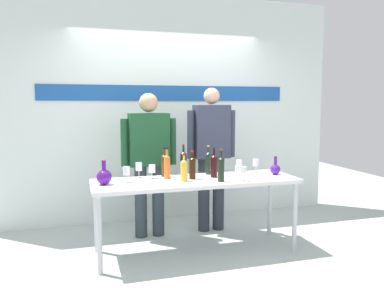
# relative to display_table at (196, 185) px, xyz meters

# --- Properties ---
(ground_plane) EXTENTS (10.00, 10.00, 0.00)m
(ground_plane) POSITION_rel_display_table_xyz_m (0.00, 0.00, -0.71)
(ground_plane) COLOR #A8B4AE
(back_wall) EXTENTS (4.73, 0.11, 3.00)m
(back_wall) POSITION_rel_display_table_xyz_m (0.00, 1.31, 0.79)
(back_wall) COLOR white
(back_wall) RESTS_ON ground
(display_table) EXTENTS (2.14, 0.66, 0.78)m
(display_table) POSITION_rel_display_table_xyz_m (0.00, 0.00, 0.00)
(display_table) COLOR white
(display_table) RESTS_ON ground
(decanter_blue_left) EXTENTS (0.15, 0.15, 0.24)m
(decanter_blue_left) POSITION_rel_display_table_xyz_m (-0.94, 0.01, 0.15)
(decanter_blue_left) COLOR #4E1687
(decanter_blue_left) RESTS_ON display_table
(decanter_blue_right) EXTENTS (0.11, 0.11, 0.21)m
(decanter_blue_right) POSITION_rel_display_table_xyz_m (0.93, 0.01, 0.13)
(decanter_blue_right) COLOR #471D89
(decanter_blue_right) RESTS_ON display_table
(presenter_left) EXTENTS (0.65, 0.22, 1.68)m
(presenter_left) POSITION_rel_display_table_xyz_m (-0.38, 0.62, 0.26)
(presenter_left) COLOR #2C373F
(presenter_left) RESTS_ON ground
(presenter_right) EXTENTS (0.61, 0.22, 1.75)m
(presenter_right) POSITION_rel_display_table_xyz_m (0.38, 0.62, 0.29)
(presenter_right) COLOR #292D35
(presenter_right) RESTS_ON ground
(wine_bottle_0) EXTENTS (0.07, 0.07, 0.32)m
(wine_bottle_0) POSITION_rel_display_table_xyz_m (0.22, 0.06, 0.20)
(wine_bottle_0) COLOR black
(wine_bottle_0) RESTS_ON display_table
(wine_bottle_1) EXTENTS (0.07, 0.07, 0.33)m
(wine_bottle_1) POSITION_rel_display_table_xyz_m (-0.28, 0.13, 0.20)
(wine_bottle_1) COLOR orange
(wine_bottle_1) RESTS_ON display_table
(wine_bottle_2) EXTENTS (0.07, 0.07, 0.30)m
(wine_bottle_2) POSITION_rel_display_table_xyz_m (-0.03, 0.03, 0.19)
(wine_bottle_2) COLOR #341909
(wine_bottle_2) RESTS_ON display_table
(wine_bottle_3) EXTENTS (0.07, 0.07, 0.32)m
(wine_bottle_3) POSITION_rel_display_table_xyz_m (-0.28, 0.25, 0.20)
(wine_bottle_3) COLOR #513714
(wine_bottle_3) RESTS_ON display_table
(wine_bottle_4) EXTENTS (0.07, 0.07, 0.33)m
(wine_bottle_4) POSITION_rel_display_table_xyz_m (0.21, -0.18, 0.20)
(wine_bottle_4) COLOR black
(wine_bottle_4) RESTS_ON display_table
(wine_bottle_5) EXTENTS (0.07, 0.07, 0.28)m
(wine_bottle_5) POSITION_rel_display_table_xyz_m (-0.15, -0.05, 0.19)
(wine_bottle_5) COLOR gold
(wine_bottle_5) RESTS_ON display_table
(wine_bottle_6) EXTENTS (0.07, 0.07, 0.32)m
(wine_bottle_6) POSITION_rel_display_table_xyz_m (0.22, 0.24, 0.20)
(wine_bottle_6) COLOR #1F3121
(wine_bottle_6) RESTS_ON display_table
(wine_bottle_7) EXTENTS (0.07, 0.07, 0.34)m
(wine_bottle_7) POSITION_rel_display_table_xyz_m (-0.06, 0.27, 0.21)
(wine_bottle_7) COLOR black
(wine_bottle_7) RESTS_ON display_table
(wine_glass_left_0) EXTENTS (0.07, 0.07, 0.15)m
(wine_glass_left_0) POSITION_rel_display_table_xyz_m (-0.43, 0.18, 0.17)
(wine_glass_left_0) COLOR white
(wine_glass_left_0) RESTS_ON display_table
(wine_glass_left_1) EXTENTS (0.07, 0.07, 0.16)m
(wine_glass_left_1) POSITION_rel_display_table_xyz_m (-0.56, 0.26, 0.18)
(wine_glass_left_1) COLOR white
(wine_glass_left_1) RESTS_ON display_table
(wine_glass_left_2) EXTENTS (0.07, 0.07, 0.16)m
(wine_glass_left_2) POSITION_rel_display_table_xyz_m (-0.71, 0.06, 0.18)
(wine_glass_left_2) COLOR white
(wine_glass_left_2) RESTS_ON display_table
(wine_glass_right_0) EXTENTS (0.06, 0.06, 0.14)m
(wine_glass_right_0) POSITION_rel_display_table_xyz_m (0.42, -0.11, 0.17)
(wine_glass_right_0) COLOR white
(wine_glass_right_0) RESTS_ON display_table
(wine_glass_right_1) EXTENTS (0.07, 0.07, 0.15)m
(wine_glass_right_1) POSITION_rel_display_table_xyz_m (0.44, -0.21, 0.18)
(wine_glass_right_1) COLOR white
(wine_glass_right_1) RESTS_ON display_table
(wine_glass_right_2) EXTENTS (0.07, 0.07, 0.14)m
(wine_glass_right_2) POSITION_rel_display_table_xyz_m (0.59, 0.25, 0.17)
(wine_glass_right_2) COLOR white
(wine_glass_right_2) RESTS_ON display_table
(wine_glass_right_3) EXTENTS (0.07, 0.07, 0.16)m
(wine_glass_right_3) POSITION_rel_display_table_xyz_m (0.77, 0.18, 0.18)
(wine_glass_right_3) COLOR white
(wine_glass_right_3) RESTS_ON display_table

